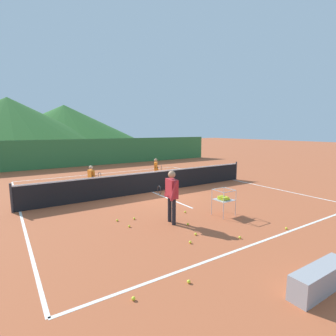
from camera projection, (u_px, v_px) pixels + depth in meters
name	position (u px, v px, depth m)	size (l,w,h in m)	color
ground_plane	(152.00, 192.00, 12.12)	(120.00, 120.00, 0.00)	#B25633
line_baseline_near	(268.00, 239.00, 6.90)	(10.81, 0.08, 0.01)	white
line_baseline_far	(106.00, 173.00, 17.34)	(10.81, 0.08, 0.01)	white
line_sideline_west	(20.00, 212.00, 9.20)	(0.08, 12.59, 0.01)	white
line_sideline_east	(233.00, 180.00, 15.03)	(0.08, 12.59, 0.01)	white
line_service_center	(152.00, 192.00, 12.12)	(0.08, 6.11, 0.01)	white
tennis_net	(152.00, 181.00, 12.05)	(11.34, 0.08, 1.05)	#333338
instructor	(171.00, 192.00, 7.94)	(0.44, 0.80, 1.65)	black
student_0	(92.00, 177.00, 11.73)	(0.48, 0.59, 1.29)	black
student_1	(156.00, 168.00, 14.25)	(0.44, 0.72, 1.33)	navy
ball_cart	(223.00, 198.00, 8.71)	(0.58, 0.58, 0.90)	#B7B7BC
tennis_ball_0	(188.00, 224.00, 7.89)	(0.07, 0.07, 0.07)	yellow
tennis_ball_1	(196.00, 234.00, 7.14)	(0.07, 0.07, 0.07)	yellow
tennis_ball_2	(240.00, 237.00, 6.92)	(0.07, 0.07, 0.07)	yellow
tennis_ball_3	(129.00, 226.00, 7.72)	(0.07, 0.07, 0.07)	yellow
tennis_ball_4	(190.00, 242.00, 6.62)	(0.07, 0.07, 0.07)	yellow
tennis_ball_5	(189.00, 282.00, 4.90)	(0.07, 0.07, 0.07)	yellow
tennis_ball_7	(133.00, 299.00, 4.41)	(0.07, 0.07, 0.07)	yellow
tennis_ball_8	(117.00, 220.00, 8.23)	(0.07, 0.07, 0.07)	yellow
tennis_ball_9	(185.00, 212.00, 9.07)	(0.07, 0.07, 0.07)	yellow
tennis_ball_10	(134.00, 219.00, 8.39)	(0.07, 0.07, 0.07)	yellow
tennis_ball_11	(286.00, 228.00, 7.55)	(0.07, 0.07, 0.07)	yellow
windscreen_fence	(87.00, 153.00, 20.72)	(23.79, 0.08, 2.17)	#33753D
courtside_bench	(320.00, 279.00, 4.65)	(1.50, 0.36, 0.46)	#99999E
hill_0	(9.00, 119.00, 73.11)	(47.93, 47.93, 12.00)	#2D6628
hill_1	(65.00, 122.00, 88.73)	(47.27, 47.27, 11.30)	#2D6628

